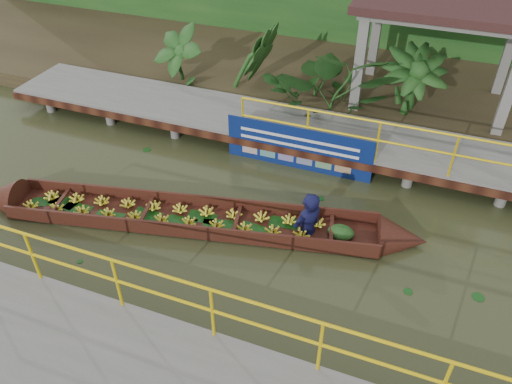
% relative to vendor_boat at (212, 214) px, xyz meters
% --- Properties ---
extents(ground, '(80.00, 80.00, 0.00)m').
position_rel_vendor_boat_xyz_m(ground, '(0.61, 0.15, -0.29)').
color(ground, '#2E361B').
rests_on(ground, ground).
extents(land_strip, '(30.00, 8.00, 0.45)m').
position_rel_vendor_boat_xyz_m(land_strip, '(0.61, 7.65, -0.06)').
color(land_strip, '#2F2417').
rests_on(land_strip, ground).
extents(far_dock, '(16.00, 2.06, 1.66)m').
position_rel_vendor_boat_xyz_m(far_dock, '(0.63, 3.57, 0.19)').
color(far_dock, slate).
rests_on(far_dock, ground).
extents(pavilion, '(4.40, 3.00, 3.00)m').
position_rel_vendor_boat_xyz_m(pavilion, '(3.61, 6.45, 2.53)').
color(pavilion, slate).
rests_on(pavilion, ground).
extents(vendor_boat, '(9.55, 2.90, 2.32)m').
position_rel_vendor_boat_xyz_m(vendor_boat, '(0.00, 0.00, 0.00)').
color(vendor_boat, '#35150E').
rests_on(vendor_boat, ground).
extents(blue_banner, '(3.54, 0.04, 1.11)m').
position_rel_vendor_boat_xyz_m(blue_banner, '(1.04, 2.63, 0.27)').
color(blue_banner, navy).
rests_on(blue_banner, ground).
extents(tropical_plants, '(14.57, 1.57, 1.96)m').
position_rel_vendor_boat_xyz_m(tropical_plants, '(2.86, 5.45, 1.14)').
color(tropical_plants, '#144115').
rests_on(tropical_plants, ground).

